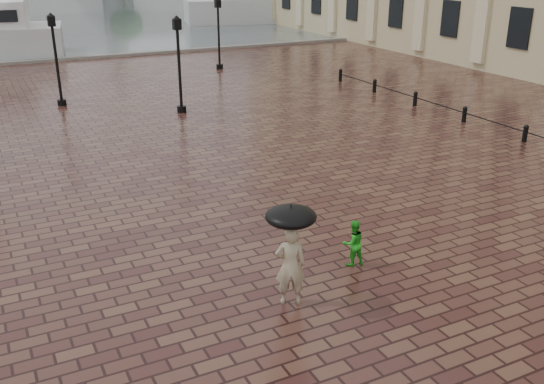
% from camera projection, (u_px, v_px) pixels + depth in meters
% --- Properties ---
extents(ground, '(300.00, 300.00, 0.00)m').
position_uv_depth(ground, '(241.00, 237.00, 16.57)').
color(ground, '#391C1A').
rests_on(ground, ground).
extents(harbour_water, '(240.00, 240.00, 0.00)m').
position_uv_depth(harbour_water, '(0.00, 2.00, 93.05)').
color(harbour_water, '#4A535A').
rests_on(harbour_water, ground).
extents(quay_edge, '(80.00, 0.60, 0.30)m').
position_uv_depth(quay_edge, '(61.00, 61.00, 43.17)').
color(quay_edge, slate).
rests_on(quay_edge, ground).
extents(bollard_row, '(0.22, 21.22, 0.73)m').
position_uv_depth(bollard_row, '(465.00, 113.00, 27.62)').
color(bollard_row, black).
rests_on(bollard_row, ground).
extents(street_lamps, '(21.44, 14.44, 4.40)m').
position_uv_depth(street_lamps, '(66.00, 60.00, 29.67)').
color(street_lamps, black).
rests_on(street_lamps, ground).
extents(adult_pedestrian, '(0.80, 0.68, 1.85)m').
position_uv_depth(adult_pedestrian, '(290.00, 265.00, 13.18)').
color(adult_pedestrian, tan).
rests_on(adult_pedestrian, ground).
extents(child_pedestrian, '(0.61, 0.49, 1.19)m').
position_uv_depth(child_pedestrian, '(353.00, 243.00, 14.93)').
color(child_pedestrian, green).
rests_on(child_pedestrian, ground).
extents(umbrella, '(1.10, 1.10, 1.19)m').
position_uv_depth(umbrella, '(291.00, 217.00, 12.74)').
color(umbrella, black).
rests_on(umbrella, ground).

